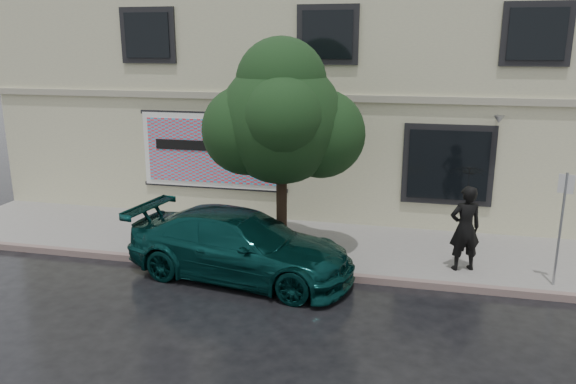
% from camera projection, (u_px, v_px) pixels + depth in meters
% --- Properties ---
extents(ground, '(90.00, 90.00, 0.00)m').
position_uv_depth(ground, '(283.00, 306.00, 11.00)').
color(ground, black).
rests_on(ground, ground).
extents(sidewalk, '(20.00, 3.50, 0.15)m').
position_uv_depth(sidewalk, '(313.00, 246.00, 14.04)').
color(sidewalk, gray).
rests_on(sidewalk, ground).
extents(curb, '(20.00, 0.18, 0.16)m').
position_uv_depth(curb, '(299.00, 273.00, 12.39)').
color(curb, slate).
rests_on(curb, ground).
extents(building, '(20.00, 8.12, 7.00)m').
position_uv_depth(building, '(346.00, 90.00, 18.57)').
color(building, '#B8B594').
rests_on(building, ground).
extents(billboard, '(4.30, 0.16, 2.20)m').
position_uv_depth(billboard, '(213.00, 151.00, 15.80)').
color(billboard, white).
rests_on(billboard, ground).
extents(car, '(5.32, 3.00, 1.46)m').
position_uv_depth(car, '(240.00, 245.00, 12.21)').
color(car, '#083331').
rests_on(car, ground).
extents(pedestrian, '(0.81, 0.66, 1.91)m').
position_uv_depth(pedestrian, '(465.00, 228.00, 12.16)').
color(pedestrian, black).
rests_on(pedestrian, sidewalk).
extents(umbrella, '(1.04, 1.04, 0.66)m').
position_uv_depth(umbrella, '(470.00, 170.00, 11.83)').
color(umbrella, black).
rests_on(umbrella, pedestrian).
extents(street_tree, '(2.76, 2.76, 4.55)m').
position_uv_depth(street_tree, '(281.00, 122.00, 12.35)').
color(street_tree, '#2E2114').
rests_on(street_tree, sidewalk).
extents(fire_hydrant, '(0.33, 0.30, 0.79)m').
position_uv_depth(fire_hydrant, '(223.00, 242.00, 12.96)').
color(fire_hydrant, white).
rests_on(fire_hydrant, sidewalk).
extents(sign_pole, '(0.28, 0.12, 2.38)m').
position_uv_depth(sign_pole, '(562.00, 218.00, 11.24)').
color(sign_pole, '#969A9F').
rests_on(sign_pole, sidewalk).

